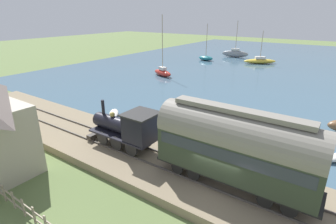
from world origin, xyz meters
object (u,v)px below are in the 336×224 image
object	(u,v)px
sailboat_red	(163,72)
rowboat_mid_harbor	(243,125)
sailboat_gray	(235,53)
sailboat_teal	(206,58)
rowboat_near_shore	(114,113)
rowboat_off_pier	(171,117)
sailboat_yellow	(260,61)
passenger_coach	(235,145)
steam_locomotive	(129,127)

from	to	relation	value
sailboat_red	rowboat_mid_harbor	bearing A→B (deg)	-104.67
sailboat_gray	sailboat_teal	world-z (taller)	sailboat_gray
sailboat_teal	rowboat_near_shore	xyz separation A→B (m)	(-33.57, -7.13, -0.36)
sailboat_teal	rowboat_mid_harbor	distance (m)	34.89
sailboat_gray	rowboat_off_pier	world-z (taller)	sailboat_gray
sailboat_teal	sailboat_yellow	world-z (taller)	sailboat_teal
sailboat_gray	rowboat_off_pier	bearing A→B (deg)	-176.66
passenger_coach	sailboat_gray	size ratio (longest dim) A/B	1.09
sailboat_yellow	rowboat_mid_harbor	xyz separation A→B (m)	(-32.22, -8.24, -0.26)
sailboat_red	sailboat_gray	bearing A→B (deg)	15.01
passenger_coach	rowboat_near_shore	xyz separation A→B (m)	(4.98, 14.10, -2.91)
passenger_coach	rowboat_mid_harbor	bearing A→B (deg)	15.62
sailboat_red	rowboat_mid_harbor	world-z (taller)	sailboat_red
sailboat_teal	sailboat_yellow	bearing A→B (deg)	-68.17
steam_locomotive	rowboat_mid_harbor	size ratio (longest dim) A/B	2.24
sailboat_teal	rowboat_near_shore	world-z (taller)	sailboat_teal
rowboat_mid_harbor	rowboat_near_shore	bearing A→B (deg)	156.32
sailboat_yellow	rowboat_off_pier	size ratio (longest dim) A/B	2.06
sailboat_red	steam_locomotive	bearing A→B (deg)	-128.81
sailboat_gray	rowboat_near_shore	distance (m)	41.34
passenger_coach	sailboat_red	world-z (taller)	sailboat_red
rowboat_mid_harbor	rowboat_near_shore	distance (m)	12.27
rowboat_mid_harbor	sailboat_teal	bearing A→B (deg)	79.13
steam_locomotive	sailboat_red	bearing A→B (deg)	30.68
rowboat_mid_harbor	sailboat_yellow	bearing A→B (deg)	61.08
sailboat_yellow	rowboat_off_pier	world-z (taller)	sailboat_yellow
sailboat_yellow	sailboat_red	bearing A→B (deg)	121.87
sailboat_gray	sailboat_red	xyz separation A→B (m)	(-24.64, 2.38, -0.22)
rowboat_off_pier	sailboat_gray	bearing A→B (deg)	-21.95
sailboat_gray	rowboat_near_shore	xyz separation A→B (m)	(-41.17, -3.68, -0.67)
rowboat_mid_harbor	sailboat_gray	bearing A→B (deg)	69.08
sailboat_red	rowboat_off_pier	xyz separation A→B (m)	(-14.16, -11.25, -0.44)
passenger_coach	rowboat_off_pier	xyz separation A→B (m)	(7.35, 8.90, -2.90)
sailboat_yellow	rowboat_off_pier	bearing A→B (deg)	150.38
sailboat_teal	steam_locomotive	bearing A→B (deg)	-153.23
sailboat_gray	sailboat_red	distance (m)	24.76
sailboat_yellow	sailboat_red	world-z (taller)	sailboat_red
passenger_coach	sailboat_teal	world-z (taller)	sailboat_teal
sailboat_teal	sailboat_yellow	distance (m)	10.81
passenger_coach	rowboat_off_pier	world-z (taller)	passenger_coach
steam_locomotive	sailboat_gray	distance (m)	47.32
steam_locomotive	sailboat_yellow	bearing A→B (deg)	4.69
passenger_coach	sailboat_yellow	xyz separation A→B (m)	(41.31, 10.78, -2.53)
sailboat_teal	sailboat_red	size ratio (longest dim) A/B	0.80
rowboat_mid_harbor	sailboat_red	bearing A→B (deg)	101.54
sailboat_teal	rowboat_near_shore	distance (m)	34.32
sailboat_yellow	rowboat_near_shore	xyz separation A→B (m)	(-36.33, 3.32, -0.37)
steam_locomotive	sailboat_teal	distance (m)	40.99
passenger_coach	sailboat_red	xyz separation A→B (m)	(21.51, 20.15, -2.46)
steam_locomotive	passenger_coach	bearing A→B (deg)	-90.00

